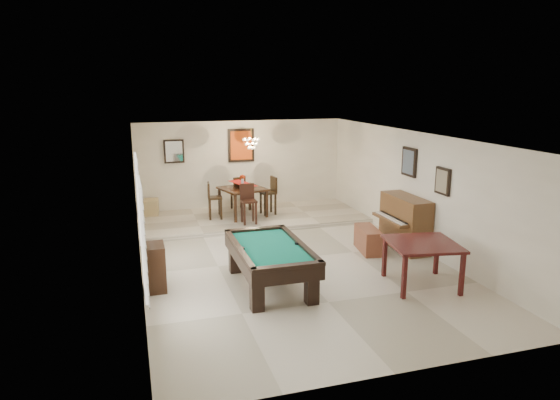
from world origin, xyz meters
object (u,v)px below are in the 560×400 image
dining_chair_north (238,193)px  dining_chair_west (215,201)px  square_table (421,264)px  chandelier (251,139)px  corner_bench (151,207)px  apothecary_chest (154,267)px  dining_chair_south (249,204)px  flower_vase (242,179)px  piano_bench (368,240)px  pool_table (270,267)px  dining_table (243,200)px  upright_piano (399,223)px  dining_chair_east (268,196)px

dining_chair_north → dining_chair_west: bearing=38.4°
square_table → dining_chair_north: size_ratio=1.25×
chandelier → corner_bench: bearing=159.6°
apothecary_chest → corner_bench: size_ratio=1.80×
dining_chair_south → dining_chair_north: bearing=87.8°
square_table → flower_vase: 5.81m
corner_bench → chandelier: chandelier is taller
piano_bench → dining_chair_south: dining_chair_south is taller
pool_table → square_table: square_table is taller
dining_table → dining_chair_south: dining_chair_south is taller
upright_piano → dining_chair_south: (-2.83, 2.60, 0.03)m
dining_table → corner_bench: 2.54m
dining_table → chandelier: 1.65m
upright_piano → flower_vase: size_ratio=5.78×
apothecary_chest → flower_vase: flower_vase is taller
dining_chair_west → dining_table: bearing=-80.5°
piano_bench → dining_chair_north: 4.59m
pool_table → dining_chair_south: (0.51, 3.83, 0.25)m
upright_piano → dining_chair_west: bearing=137.1°
square_table → flower_vase: flower_vase is taller
piano_bench → apothecary_chest: apothecary_chest is taller
flower_vase → pool_table: bearing=-96.5°
pool_table → upright_piano: size_ratio=1.59×
dining_table → chandelier: bearing=-24.9°
square_table → apothecary_chest: 4.83m
square_table → dining_chair_east: bearing=104.9°
upright_piano → apothecary_chest: size_ratio=1.70×
flower_vase → chandelier: chandelier is taller
square_table → dining_chair_north: dining_chair_north is taller
pool_table → chandelier: chandelier is taller
dining_table → dining_chair_west: 0.76m
pool_table → dining_chair_south: 3.87m
chandelier → dining_chair_north: bearing=103.3°
square_table → chandelier: (-1.90, 5.26, 1.79)m
piano_bench → dining_chair_east: 3.61m
apothecary_chest → chandelier: 5.21m
dining_chair_south → corner_bench: 2.88m
flower_vase → corner_bench: size_ratio=0.53×
pool_table → dining_chair_north: 5.41m
dining_chair_east → dining_chair_south: bearing=-50.6°
dining_chair_east → corner_bench: 3.21m
piano_bench → chandelier: (-1.84, 3.22, 1.94)m
pool_table → corner_bench: (-1.85, 5.47, -0.05)m
square_table → piano_bench: size_ratio=1.26×
square_table → dining_chair_east: dining_chair_east is taller
dining_table → dining_chair_east: 0.71m
upright_piano → piano_bench: (-0.74, 0.04, -0.33)m
dining_chair_north → dining_chair_west: size_ratio=0.98×
chandelier → flower_vase: bearing=155.1°
dining_chair_south → dining_chair_west: (-0.74, 0.73, -0.02)m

